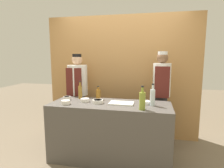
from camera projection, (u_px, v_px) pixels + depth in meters
name	position (u px, v px, depth m)	size (l,w,h in m)	color
ground_plane	(110.00, 158.00, 2.99)	(14.00, 14.00, 0.00)	#756651
cabinet_wall	(121.00, 77.00, 3.80)	(3.02, 0.18, 2.40)	#B7844C
counter	(110.00, 131.00, 2.92)	(1.83, 0.69, 0.90)	#514C47
sauce_bowl_orange	(145.00, 102.00, 2.83)	(0.15, 0.15, 0.05)	white
sauce_bowl_brown	(98.00, 101.00, 2.86)	(0.16, 0.16, 0.05)	white
sauce_bowl_yellow	(66.00, 102.00, 2.80)	(0.13, 0.13, 0.06)	white
sauce_bowl_red	(67.00, 98.00, 3.09)	(0.11, 0.11, 0.06)	white
sauce_bowl_white	(85.00, 100.00, 2.95)	(0.14, 0.14, 0.06)	white
cutting_board	(121.00, 103.00, 2.83)	(0.37, 0.23, 0.02)	white
bottle_vinegar	(80.00, 92.00, 3.16)	(0.06, 0.06, 0.30)	olive
bottle_oil	(142.00, 100.00, 2.50)	(0.08, 0.08, 0.33)	olive
bottle_clear	(153.00, 97.00, 2.71)	(0.07, 0.07, 0.33)	silver
bottle_amber	(98.00, 94.00, 3.12)	(0.07, 0.07, 0.22)	#9E661E
chef_left	(78.00, 94.00, 3.61)	(0.37, 0.37, 1.66)	#28282D
chef_right	(161.00, 95.00, 3.27)	(0.30, 0.30, 1.70)	#28282D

